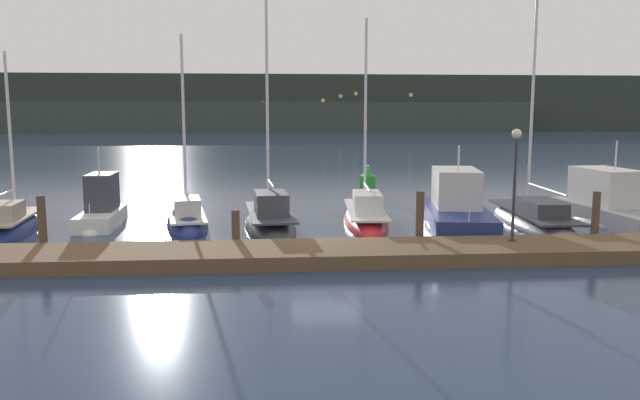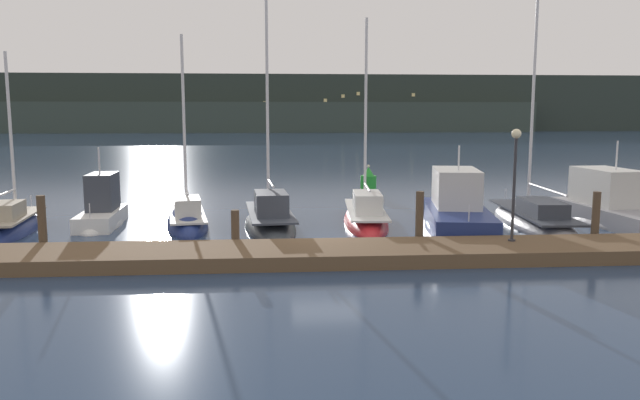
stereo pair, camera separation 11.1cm
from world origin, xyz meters
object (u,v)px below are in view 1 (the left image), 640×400
(channel_buoy, at_px, (368,184))
(dock_lamppost, at_px, (515,166))
(sailboat_berth_2, at_px, (13,229))
(sailboat_berth_4, at_px, (187,223))
(motorboat_berth_9, at_px, (612,213))
(sailboat_berth_5, at_px, (270,223))
(motorboat_berth_3, at_px, (102,216))
(sailboat_berth_6, at_px, (366,220))
(sailboat_berth_8, at_px, (533,223))
(motorboat_berth_7, at_px, (457,218))

(channel_buoy, xyz_separation_m, dock_lamppost, (2.52, -15.02, 2.33))
(sailboat_berth_2, xyz_separation_m, sailboat_berth_4, (6.71, 0.86, -0.01))
(sailboat_berth_2, distance_m, motorboat_berth_9, 24.81)
(sailboat_berth_5, bearing_deg, dock_lamppost, -34.09)
(channel_buoy, bearing_deg, sailboat_berth_4, -135.42)
(sailboat_berth_4, xyz_separation_m, motorboat_berth_9, (18.09, -0.77, 0.31))
(motorboat_berth_3, xyz_separation_m, sailboat_berth_4, (3.60, -0.44, -0.28))
(motorboat_berth_3, bearing_deg, sailboat_berth_2, -157.30)
(motorboat_berth_3, bearing_deg, motorboat_berth_9, -3.19)
(dock_lamppost, bearing_deg, sailboat_berth_4, 152.05)
(motorboat_berth_9, height_order, channel_buoy, motorboat_berth_9)
(sailboat_berth_5, bearing_deg, sailboat_berth_6, 9.30)
(motorboat_berth_9, bearing_deg, sailboat_berth_6, 175.72)
(sailboat_berth_8, xyz_separation_m, motorboat_berth_9, (3.62, 0.29, 0.30))
(sailboat_berth_2, relative_size, sailboat_berth_5, 0.76)
(motorboat_berth_7, relative_size, sailboat_berth_8, 0.59)
(sailboat_berth_6, bearing_deg, dock_lamppost, -56.91)
(sailboat_berth_2, height_order, sailboat_berth_5, sailboat_berth_5)
(channel_buoy, bearing_deg, motorboat_berth_7, -78.87)
(motorboat_berth_9, bearing_deg, sailboat_berth_2, -179.78)
(motorboat_berth_3, relative_size, sailboat_berth_8, 0.36)
(sailboat_berth_5, height_order, sailboat_berth_8, sailboat_berth_8)
(sailboat_berth_8, xyz_separation_m, channel_buoy, (-5.44, 9.95, 0.51))
(sailboat_berth_6, bearing_deg, motorboat_berth_7, -23.17)
(sailboat_berth_2, height_order, dock_lamppost, sailboat_berth_2)
(sailboat_berth_6, relative_size, sailboat_berth_8, 0.72)
(sailboat_berth_2, distance_m, dock_lamppost, 19.21)
(sailboat_berth_4, bearing_deg, motorboat_berth_9, -2.43)
(motorboat_berth_3, relative_size, sailboat_berth_6, 0.50)
(sailboat_berth_2, bearing_deg, motorboat_berth_3, 22.70)
(sailboat_berth_8, bearing_deg, sailboat_berth_6, 171.12)
(sailboat_berth_2, height_order, sailboat_berth_4, sailboat_berth_4)
(sailboat_berth_6, relative_size, channel_buoy, 5.25)
(motorboat_berth_3, relative_size, motorboat_berth_9, 0.63)
(sailboat_berth_5, height_order, sailboat_berth_6, sailboat_berth_5)
(motorboat_berth_9, distance_m, dock_lamppost, 8.83)
(sailboat_berth_6, distance_m, motorboat_berth_9, 10.59)
(motorboat_berth_3, relative_size, motorboat_berth_7, 0.61)
(sailboat_berth_4, xyz_separation_m, motorboat_berth_7, (11.07, -1.49, 0.33))
(motorboat_berth_7, relative_size, channel_buoy, 4.29)
(sailboat_berth_6, relative_size, dock_lamppost, 2.49)
(sailboat_berth_6, distance_m, channel_buoy, 9.01)
(channel_buoy, bearing_deg, sailboat_berth_5, -120.30)
(sailboat_berth_5, height_order, channel_buoy, sailboat_berth_5)
(sailboat_berth_2, height_order, motorboat_berth_9, sailboat_berth_2)
(sailboat_berth_2, relative_size, sailboat_berth_6, 0.83)
(sailboat_berth_6, relative_size, motorboat_berth_7, 1.22)
(sailboat_berth_2, xyz_separation_m, motorboat_berth_9, (24.80, 0.10, 0.30))
(motorboat_berth_3, height_order, motorboat_berth_7, motorboat_berth_7)
(sailboat_berth_4, bearing_deg, sailboat_berth_2, -172.67)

